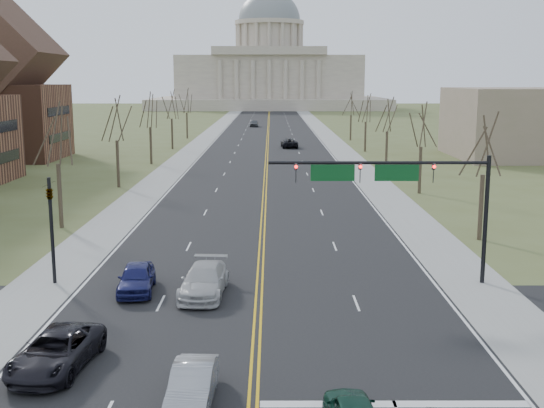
{
  "coord_description": "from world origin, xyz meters",
  "views": [
    {
      "loc": [
        0.64,
        -23.29,
        11.28
      ],
      "look_at": [
        0.71,
        21.76,
        3.0
      ],
      "focal_mm": 45.0,
      "sensor_mm": 36.0,
      "label": 1
    }
  ],
  "objects_px": {
    "car_sb_inner_second": "(204,280)",
    "car_far_nb": "(289,143)",
    "car_sb_outer_lead": "(56,351)",
    "car_far_sb": "(254,123)",
    "signal_mast": "(395,182)",
    "car_sb_outer_second": "(137,278)",
    "signal_left": "(51,218)",
    "car_sb_inner_lead": "(192,385)"
  },
  "relations": [
    {
      "from": "car_sb_inner_lead",
      "to": "car_sb_inner_second",
      "type": "bearing_deg",
      "value": 95.26
    },
    {
      "from": "signal_mast",
      "to": "car_far_nb",
      "type": "xyz_separation_m",
      "value": [
        -3.76,
        76.81,
        -4.98
      ]
    },
    {
      "from": "car_sb_outer_lead",
      "to": "car_sb_inner_second",
      "type": "distance_m",
      "value": 10.58
    },
    {
      "from": "signal_mast",
      "to": "car_far_sb",
      "type": "distance_m",
      "value": 128.05
    },
    {
      "from": "car_sb_inner_lead",
      "to": "car_far_nb",
      "type": "bearing_deg",
      "value": 88.0
    },
    {
      "from": "car_sb_outer_lead",
      "to": "car_far_sb",
      "type": "relative_size",
      "value": 1.11
    },
    {
      "from": "car_sb_inner_second",
      "to": "car_sb_outer_second",
      "type": "bearing_deg",
      "value": 174.96
    },
    {
      "from": "signal_mast",
      "to": "car_sb_outer_second",
      "type": "relative_size",
      "value": 2.69
    },
    {
      "from": "car_sb_outer_lead",
      "to": "car_far_sb",
      "type": "bearing_deg",
      "value": 94.64
    },
    {
      "from": "car_sb_inner_second",
      "to": "car_sb_outer_second",
      "type": "xyz_separation_m",
      "value": [
        -3.68,
        0.53,
        -0.02
      ]
    },
    {
      "from": "signal_left",
      "to": "car_sb_outer_second",
      "type": "distance_m",
      "value": 5.95
    },
    {
      "from": "signal_left",
      "to": "car_far_sb",
      "type": "relative_size",
      "value": 1.24
    },
    {
      "from": "signal_left",
      "to": "car_far_nb",
      "type": "distance_m",
      "value": 78.35
    },
    {
      "from": "signal_left",
      "to": "car_far_sb",
      "type": "distance_m",
      "value": 127.78
    },
    {
      "from": "signal_left",
      "to": "car_far_nb",
      "type": "height_order",
      "value": "signal_left"
    },
    {
      "from": "car_sb_inner_lead",
      "to": "car_far_sb",
      "type": "height_order",
      "value": "car_far_sb"
    },
    {
      "from": "car_far_nb",
      "to": "car_far_sb",
      "type": "relative_size",
      "value": 1.14
    },
    {
      "from": "signal_mast",
      "to": "signal_left",
      "type": "relative_size",
      "value": 2.02
    },
    {
      "from": "car_far_sb",
      "to": "car_far_nb",
      "type": "bearing_deg",
      "value": -80.9
    },
    {
      "from": "car_far_nb",
      "to": "car_far_sb",
      "type": "xyz_separation_m",
      "value": [
        -7.13,
        50.68,
        0.06
      ]
    },
    {
      "from": "car_far_nb",
      "to": "signal_mast",
      "type": "bearing_deg",
      "value": 88.86
    },
    {
      "from": "signal_mast",
      "to": "signal_left",
      "type": "height_order",
      "value": "signal_mast"
    },
    {
      "from": "car_sb_outer_second",
      "to": "car_far_nb",
      "type": "relative_size",
      "value": 0.82
    },
    {
      "from": "car_sb_outer_lead",
      "to": "car_far_nb",
      "type": "height_order",
      "value": "car_far_nb"
    },
    {
      "from": "signal_mast",
      "to": "car_sb_inner_second",
      "type": "distance_m",
      "value": 11.67
    },
    {
      "from": "signal_left",
      "to": "car_sb_inner_lead",
      "type": "relative_size",
      "value": 1.44
    },
    {
      "from": "signal_mast",
      "to": "car_far_sb",
      "type": "xyz_separation_m",
      "value": [
        -10.89,
        127.49,
        -4.93
      ]
    },
    {
      "from": "car_sb_inner_lead",
      "to": "car_sb_outer_second",
      "type": "xyz_separation_m",
      "value": [
        -4.45,
        12.78,
        0.08
      ]
    },
    {
      "from": "signal_left",
      "to": "car_sb_inner_lead",
      "type": "height_order",
      "value": "signal_left"
    },
    {
      "from": "car_sb_inner_second",
      "to": "car_far_sb",
      "type": "bearing_deg",
      "value": 93.47
    },
    {
      "from": "car_far_sb",
      "to": "car_sb_inner_second",
      "type": "bearing_deg",
      "value": -88.67
    },
    {
      "from": "signal_mast",
      "to": "signal_left",
      "type": "xyz_separation_m",
      "value": [
        -18.95,
        0.0,
        -2.05
      ]
    },
    {
      "from": "car_sb_outer_lead",
      "to": "car_far_sb",
      "type": "xyz_separation_m",
      "value": [
        4.36,
        139.02,
        0.08
      ]
    },
    {
      "from": "car_sb_outer_lead",
      "to": "car_sb_outer_second",
      "type": "relative_size",
      "value": 1.19
    },
    {
      "from": "car_sb_outer_lead",
      "to": "car_far_nb",
      "type": "relative_size",
      "value": 0.97
    },
    {
      "from": "car_sb_inner_second",
      "to": "signal_left",
      "type": "bearing_deg",
      "value": 169.21
    },
    {
      "from": "car_sb_inner_second",
      "to": "car_far_nb",
      "type": "xyz_separation_m",
      "value": [
        6.59,
        78.96,
        -0.03
      ]
    },
    {
      "from": "car_sb_outer_lead",
      "to": "car_sb_outer_second",
      "type": "height_order",
      "value": "car_sb_outer_second"
    },
    {
      "from": "car_sb_outer_second",
      "to": "car_far_sb",
      "type": "relative_size",
      "value": 0.93
    },
    {
      "from": "car_sb_inner_lead",
      "to": "car_far_sb",
      "type": "xyz_separation_m",
      "value": [
        -1.32,
        141.89,
        0.14
      ]
    },
    {
      "from": "car_sb_outer_lead",
      "to": "car_far_nb",
      "type": "bearing_deg",
      "value": 89.02
    },
    {
      "from": "signal_mast",
      "to": "car_sb_inner_second",
      "type": "bearing_deg",
      "value": -168.28
    }
  ]
}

